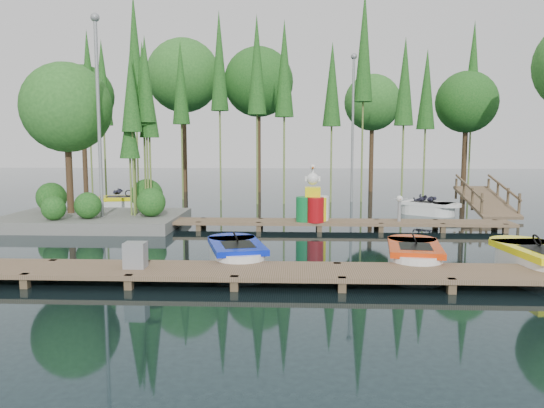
{
  "coord_description": "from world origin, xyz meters",
  "views": [
    {
      "loc": [
        1.22,
        -15.45,
        2.97
      ],
      "look_at": [
        0.5,
        0.5,
        1.1
      ],
      "focal_mm": 35.0,
      "sensor_mm": 36.0,
      "label": 1
    }
  ],
  "objects_px": {
    "island": "(86,136)",
    "boat_blue": "(236,255)",
    "yellow_barrel": "(319,209)",
    "boat_red": "(414,257)",
    "utility_cabinet": "(135,255)",
    "boat_yellow_far": "(126,203)",
    "drum_cluster": "(313,205)"
  },
  "relations": [
    {
      "from": "boat_red",
      "to": "drum_cluster",
      "type": "relative_size",
      "value": 1.44
    },
    {
      "from": "yellow_barrel",
      "to": "boat_blue",
      "type": "bearing_deg",
      "value": -112.43
    },
    {
      "from": "boat_yellow_far",
      "to": "drum_cluster",
      "type": "relative_size",
      "value": 1.61
    },
    {
      "from": "island",
      "to": "yellow_barrel",
      "type": "relative_size",
      "value": 8.39
    },
    {
      "from": "utility_cabinet",
      "to": "yellow_barrel",
      "type": "xyz_separation_m",
      "value": [
        4.21,
        7.0,
        0.13
      ]
    },
    {
      "from": "yellow_barrel",
      "to": "drum_cluster",
      "type": "xyz_separation_m",
      "value": [
        -0.2,
        -0.15,
        0.16
      ]
    },
    {
      "from": "island",
      "to": "yellow_barrel",
      "type": "height_order",
      "value": "island"
    },
    {
      "from": "island",
      "to": "boat_yellow_far",
      "type": "distance_m",
      "value": 4.88
    },
    {
      "from": "boat_blue",
      "to": "boat_yellow_far",
      "type": "distance_m",
      "value": 11.77
    },
    {
      "from": "utility_cabinet",
      "to": "yellow_barrel",
      "type": "height_order",
      "value": "yellow_barrel"
    },
    {
      "from": "boat_blue",
      "to": "boat_red",
      "type": "distance_m",
      "value": 4.26
    },
    {
      "from": "island",
      "to": "yellow_barrel",
      "type": "distance_m",
      "value": 8.71
    },
    {
      "from": "boat_red",
      "to": "boat_yellow_far",
      "type": "bearing_deg",
      "value": 143.38
    },
    {
      "from": "boat_blue",
      "to": "boat_red",
      "type": "xyz_separation_m",
      "value": [
        4.26,
        -0.02,
        -0.0
      ]
    },
    {
      "from": "boat_yellow_far",
      "to": "drum_cluster",
      "type": "xyz_separation_m",
      "value": [
        8.01,
        -4.89,
        0.56
      ]
    },
    {
      "from": "boat_blue",
      "to": "boat_yellow_far",
      "type": "bearing_deg",
      "value": 105.49
    },
    {
      "from": "utility_cabinet",
      "to": "boat_blue",
      "type": "bearing_deg",
      "value": 38.9
    },
    {
      "from": "boat_red",
      "to": "yellow_barrel",
      "type": "height_order",
      "value": "yellow_barrel"
    },
    {
      "from": "boat_blue",
      "to": "boat_yellow_far",
      "type": "xyz_separation_m",
      "value": [
        -5.99,
        10.14,
        0.05
      ]
    },
    {
      "from": "island",
      "to": "yellow_barrel",
      "type": "bearing_deg",
      "value": -5.43
    },
    {
      "from": "island",
      "to": "boat_blue",
      "type": "distance_m",
      "value": 9.16
    },
    {
      "from": "island",
      "to": "boat_red",
      "type": "bearing_deg",
      "value": -30.97
    },
    {
      "from": "island",
      "to": "utility_cabinet",
      "type": "height_order",
      "value": "island"
    },
    {
      "from": "boat_blue",
      "to": "yellow_barrel",
      "type": "xyz_separation_m",
      "value": [
        2.23,
        5.4,
        0.45
      ]
    },
    {
      "from": "yellow_barrel",
      "to": "utility_cabinet",
      "type": "bearing_deg",
      "value": -121.03
    },
    {
      "from": "boat_yellow_far",
      "to": "utility_cabinet",
      "type": "relative_size",
      "value": 5.64
    },
    {
      "from": "utility_cabinet",
      "to": "drum_cluster",
      "type": "bearing_deg",
      "value": 59.66
    },
    {
      "from": "boat_red",
      "to": "yellow_barrel",
      "type": "relative_size",
      "value": 3.45
    },
    {
      "from": "utility_cabinet",
      "to": "boat_yellow_far",
      "type": "bearing_deg",
      "value": 108.84
    },
    {
      "from": "island",
      "to": "boat_red",
      "type": "relative_size",
      "value": 2.43
    },
    {
      "from": "utility_cabinet",
      "to": "drum_cluster",
      "type": "relative_size",
      "value": 0.28
    },
    {
      "from": "boat_red",
      "to": "drum_cluster",
      "type": "xyz_separation_m",
      "value": [
        -2.24,
        5.27,
        0.61
      ]
    }
  ]
}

